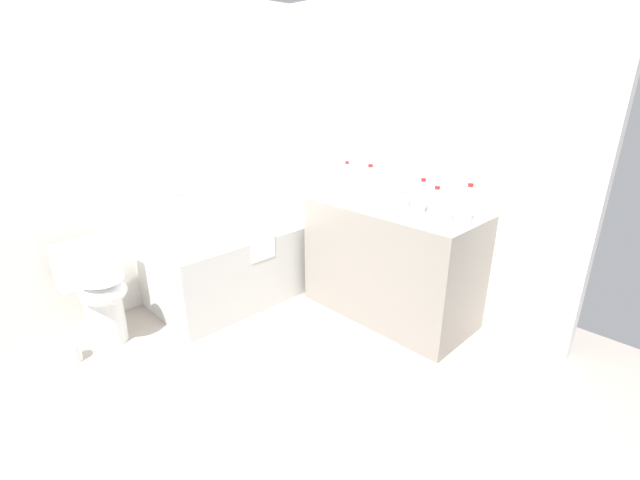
# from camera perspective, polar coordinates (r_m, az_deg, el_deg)

# --- Properties ---
(ground_plane) EXTENTS (3.96, 3.96, 0.00)m
(ground_plane) POSITION_cam_1_polar(r_m,az_deg,el_deg) (2.89, -9.60, -15.90)
(ground_plane) COLOR #9E9389
(wall_back_tiled) EXTENTS (3.36, 0.10, 2.32)m
(wall_back_tiled) POSITION_cam_1_polar(r_m,az_deg,el_deg) (3.51, -23.05, 10.08)
(wall_back_tiled) COLOR white
(wall_back_tiled) RESTS_ON ground_plane
(wall_right_mirror) EXTENTS (0.10, 2.84, 2.32)m
(wall_right_mirror) POSITION_cam_1_polar(r_m,az_deg,el_deg) (3.45, 10.70, 11.21)
(wall_right_mirror) COLOR white
(wall_right_mirror) RESTS_ON ground_plane
(bathtub) EXTENTS (1.62, 0.77, 1.26)m
(bathtub) POSITION_cam_1_polar(r_m,az_deg,el_deg) (3.66, -9.27, -1.98)
(bathtub) COLOR silver
(bathtub) RESTS_ON ground_plane
(toilet) EXTENTS (0.40, 0.46, 0.71)m
(toilet) POSITION_cam_1_polar(r_m,az_deg,el_deg) (3.25, -27.44, -6.12)
(toilet) COLOR white
(toilet) RESTS_ON ground_plane
(vanity_counter) EXTENTS (0.61, 1.25, 0.86)m
(vanity_counter) POSITION_cam_1_polar(r_m,az_deg,el_deg) (3.25, 9.48, -2.78)
(vanity_counter) COLOR gray
(vanity_counter) RESTS_ON ground_plane
(sink_basin) EXTENTS (0.35, 0.35, 0.06)m
(sink_basin) POSITION_cam_1_polar(r_m,az_deg,el_deg) (3.13, 8.67, 5.25)
(sink_basin) COLOR white
(sink_basin) RESTS_ON vanity_counter
(sink_faucet) EXTENTS (0.11, 0.15, 0.07)m
(sink_faucet) POSITION_cam_1_polar(r_m,az_deg,el_deg) (3.29, 10.84, 5.91)
(sink_faucet) COLOR #A7A7AC
(sink_faucet) RESTS_ON vanity_counter
(water_bottle_0) EXTENTS (0.07, 0.07, 0.25)m
(water_bottle_0) POSITION_cam_1_polar(r_m,az_deg,el_deg) (3.31, 6.68, 7.79)
(water_bottle_0) COLOR silver
(water_bottle_0) RESTS_ON vanity_counter
(water_bottle_1) EXTENTS (0.06, 0.06, 0.24)m
(water_bottle_1) POSITION_cam_1_polar(r_m,az_deg,el_deg) (2.96, 13.48, 5.67)
(water_bottle_1) COLOR silver
(water_bottle_1) RESTS_ON vanity_counter
(water_bottle_2) EXTENTS (0.06, 0.06, 0.25)m
(water_bottle_2) POSITION_cam_1_polar(r_m,az_deg,el_deg) (3.42, 3.59, 8.30)
(water_bottle_2) COLOR silver
(water_bottle_2) RESTS_ON vanity_counter
(water_bottle_3) EXTENTS (0.06, 0.06, 0.25)m
(water_bottle_3) POSITION_cam_1_polar(r_m,az_deg,el_deg) (2.83, 19.20, 4.56)
(water_bottle_3) COLOR silver
(water_bottle_3) RESTS_ON vanity_counter
(water_bottle_4) EXTENTS (0.06, 0.06, 0.19)m
(water_bottle_4) POSITION_cam_1_polar(r_m,az_deg,el_deg) (2.98, 15.25, 5.10)
(water_bottle_4) COLOR silver
(water_bottle_4) RESTS_ON vanity_counter
(drinking_glass_0) EXTENTS (0.08, 0.08, 0.08)m
(drinking_glass_0) POSITION_cam_1_polar(r_m,az_deg,el_deg) (2.87, 16.49, 3.45)
(drinking_glass_0) COLOR white
(drinking_glass_0) RESTS_ON vanity_counter
(drinking_glass_1) EXTENTS (0.07, 0.07, 0.10)m
(drinking_glass_1) POSITION_cam_1_polar(r_m,az_deg,el_deg) (3.33, 4.57, 6.72)
(drinking_glass_1) COLOR white
(drinking_glass_1) RESTS_ON vanity_counter
(drinking_glass_2) EXTENTS (0.07, 0.07, 0.09)m
(drinking_glass_2) POSITION_cam_1_polar(r_m,az_deg,el_deg) (3.07, 13.43, 4.96)
(drinking_glass_2) COLOR white
(drinking_glass_2) RESTS_ON vanity_counter
(drinking_glass_3) EXTENTS (0.06, 0.06, 0.08)m
(drinking_glass_3) POSITION_cam_1_polar(r_m,az_deg,el_deg) (2.93, 17.96, 3.63)
(drinking_glass_3) COLOR white
(drinking_glass_3) RESTS_ON vanity_counter
(toilet_paper_roll) EXTENTS (0.11, 0.11, 0.11)m
(toilet_paper_roll) POSITION_cam_1_polar(r_m,az_deg,el_deg) (3.26, -30.22, -12.98)
(toilet_paper_roll) COLOR white
(toilet_paper_roll) RESTS_ON ground_plane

